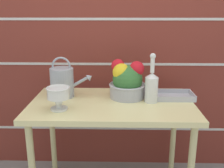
{
  "coord_description": "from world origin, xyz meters",
  "views": [
    {
      "loc": [
        0.04,
        -1.7,
        1.36
      ],
      "look_at": [
        0.0,
        0.03,
        0.86
      ],
      "focal_mm": 42.0,
      "sensor_mm": 36.0,
      "label": 1
    }
  ],
  "objects_px": {
    "glass_decanter": "(152,85)",
    "flower_planter": "(127,81)",
    "wire_tray": "(171,96)",
    "crystal_pedestal_bowl": "(58,95)",
    "watering_can": "(63,82)"
  },
  "relations": [
    {
      "from": "crystal_pedestal_bowl",
      "to": "flower_planter",
      "type": "height_order",
      "value": "flower_planter"
    },
    {
      "from": "flower_planter",
      "to": "wire_tray",
      "type": "bearing_deg",
      "value": -1.25
    },
    {
      "from": "wire_tray",
      "to": "watering_can",
      "type": "bearing_deg",
      "value": 179.15
    },
    {
      "from": "watering_can",
      "to": "crystal_pedestal_bowl",
      "type": "height_order",
      "value": "watering_can"
    },
    {
      "from": "crystal_pedestal_bowl",
      "to": "glass_decanter",
      "type": "xyz_separation_m",
      "value": [
        0.6,
        0.16,
        0.02
      ]
    },
    {
      "from": "watering_can",
      "to": "glass_decanter",
      "type": "distance_m",
      "value": 0.64
    },
    {
      "from": "flower_planter",
      "to": "glass_decanter",
      "type": "bearing_deg",
      "value": -29.65
    },
    {
      "from": "crystal_pedestal_bowl",
      "to": "glass_decanter",
      "type": "distance_m",
      "value": 0.62
    },
    {
      "from": "crystal_pedestal_bowl",
      "to": "flower_planter",
      "type": "distance_m",
      "value": 0.51
    },
    {
      "from": "glass_decanter",
      "to": "flower_planter",
      "type": "bearing_deg",
      "value": 150.35
    },
    {
      "from": "crystal_pedestal_bowl",
      "to": "glass_decanter",
      "type": "relative_size",
      "value": 0.44
    },
    {
      "from": "flower_planter",
      "to": "wire_tray",
      "type": "height_order",
      "value": "flower_planter"
    },
    {
      "from": "glass_decanter",
      "to": "wire_tray",
      "type": "height_order",
      "value": "glass_decanter"
    },
    {
      "from": "glass_decanter",
      "to": "crystal_pedestal_bowl",
      "type": "bearing_deg",
      "value": -165.28
    },
    {
      "from": "watering_can",
      "to": "crystal_pedestal_bowl",
      "type": "bearing_deg",
      "value": -84.29
    }
  ]
}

